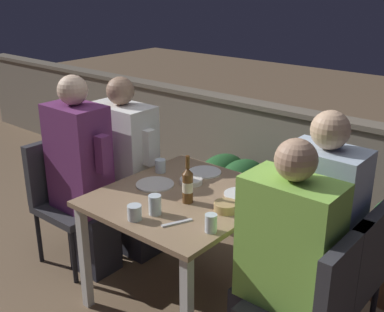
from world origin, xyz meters
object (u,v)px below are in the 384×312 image
chair_left_far (110,177)px  person_white_polo (127,168)px  beer_bottle (188,185)px  chair_left_near (67,190)px  person_purple_stripe (83,176)px  chair_right_near (319,300)px  person_blue_shirt (314,231)px  person_green_blouse (282,263)px  chair_right_far (348,269)px

chair_left_far → person_white_polo: size_ratio=0.68×
person_white_polo → beer_bottle: size_ratio=4.59×
chair_left_near → person_purple_stripe: 0.25m
chair_right_near → person_blue_shirt: 0.40m
chair_right_near → person_blue_shirt: (-0.20, 0.32, 0.14)m
chair_right_near → person_green_blouse: 0.23m
chair_right_near → chair_right_far: (0.00, 0.32, 0.00)m
chair_right_far → chair_left_far: bearing=179.4°
person_green_blouse → person_blue_shirt: 0.32m
person_green_blouse → chair_right_far: person_green_blouse is taller
person_white_polo → person_blue_shirt: bearing=-0.7°
person_white_polo → chair_left_far: bearing=180.0°
person_green_blouse → beer_bottle: size_ratio=4.51×
person_purple_stripe → chair_right_near: (1.68, 0.00, -0.16)m
person_white_polo → chair_right_near: size_ratio=1.48×
chair_left_far → person_green_blouse: bearing=-11.8°
beer_bottle → chair_left_near: bearing=-174.9°
person_white_polo → person_blue_shirt: 1.44m
chair_right_near → beer_bottle: bearing=174.3°
person_purple_stripe → chair_right_far: (1.69, 0.33, -0.16)m
person_white_polo → chair_right_far: (1.63, -0.02, -0.12)m
chair_right_near → person_white_polo: bearing=168.2°
person_purple_stripe → person_white_polo: bearing=81.5°
chair_left_near → person_green_blouse: 1.69m
person_purple_stripe → beer_bottle: 0.84m
chair_left_near → chair_left_far: 0.35m
person_white_polo → person_green_blouse: person_white_polo is taller
person_green_blouse → chair_right_far: 0.40m
person_blue_shirt → beer_bottle: (-0.66, -0.24, 0.15)m
person_green_blouse → person_blue_shirt: (0.00, 0.32, 0.03)m
person_green_blouse → person_blue_shirt: size_ratio=0.96×
person_blue_shirt → person_white_polo: bearing=179.3°
person_white_polo → chair_right_far: size_ratio=1.48×
chair_right_far → person_green_blouse: bearing=-122.1°
person_purple_stripe → person_blue_shirt: (1.49, 0.33, -0.01)m
chair_left_far → chair_right_far: same height
person_white_polo → person_green_blouse: 1.47m
chair_left_near → chair_right_near: size_ratio=1.00×
person_blue_shirt → beer_bottle: person_blue_shirt is taller
person_white_polo → chair_right_near: person_white_polo is taller
person_green_blouse → person_blue_shirt: bearing=89.4°
chair_right_far → person_blue_shirt: (-0.20, -0.00, 0.14)m
chair_right_far → chair_left_near: bearing=-170.2°
chair_left_near → beer_bottle: (1.02, 0.09, 0.30)m
person_purple_stripe → person_blue_shirt: 1.52m
person_purple_stripe → chair_right_far: bearing=11.0°
chair_left_far → person_green_blouse: (1.63, -0.34, 0.11)m
person_white_polo → chair_right_far: 1.64m
chair_right_far → person_blue_shirt: bearing=-180.0°
beer_bottle → person_blue_shirt: bearing=19.7°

